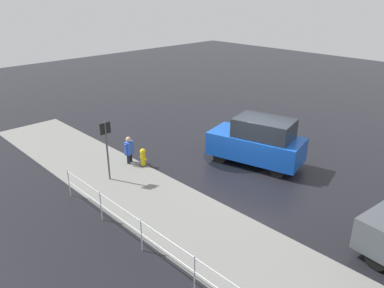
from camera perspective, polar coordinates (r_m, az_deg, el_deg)
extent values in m
plane|color=black|center=(15.38, 9.01, -4.50)|extent=(60.00, 60.00, 0.00)
cube|color=slate|center=(12.66, -2.82, -10.51)|extent=(24.00, 3.20, 0.04)
cube|color=blue|center=(15.97, 9.66, -0.34)|extent=(4.19, 2.58, 0.99)
cube|color=#1E232B|center=(15.55, 10.92, 2.41)|extent=(2.63, 2.01, 0.77)
cylinder|color=black|center=(16.07, 4.32, -1.86)|extent=(0.64, 0.36, 0.60)
cylinder|color=black|center=(17.24, 6.56, -0.19)|extent=(0.64, 0.36, 0.60)
cylinder|color=black|center=(15.17, 12.94, -3.96)|extent=(0.64, 0.36, 0.60)
cylinder|color=black|center=(16.41, 14.66, -2.04)|extent=(0.64, 0.36, 0.60)
cylinder|color=black|center=(11.49, 26.35, -15.41)|extent=(0.62, 0.29, 0.60)
cylinder|color=gold|center=(15.82, -7.45, -2.36)|extent=(0.22, 0.22, 0.62)
sphere|color=gold|center=(15.67, -7.51, -1.16)|extent=(0.26, 0.26, 0.26)
cylinder|color=gold|center=(15.67, -7.11, -2.29)|extent=(0.10, 0.09, 0.09)
cylinder|color=gold|center=(15.91, -7.81, -1.94)|extent=(0.10, 0.09, 0.09)
cylinder|color=#2D2D2D|center=(15.94, -7.40, -3.27)|extent=(0.31, 0.31, 0.06)
cube|color=blue|center=(16.00, -9.60, -0.58)|extent=(0.36, 0.42, 0.55)
sphere|color=tan|center=(15.85, -9.69, 0.70)|extent=(0.22, 0.22, 0.22)
cylinder|color=#1E1E2D|center=(16.26, -9.31, -2.08)|extent=(0.13, 0.13, 0.45)
cylinder|color=#1E1E2D|center=(16.13, -9.66, -2.32)|extent=(0.13, 0.13, 0.45)
cylinder|color=blue|center=(16.18, -9.14, -0.27)|extent=(0.09, 0.09, 0.50)
cylinder|color=blue|center=(15.81, -10.07, -0.89)|extent=(0.09, 0.09, 0.50)
cylinder|color=#B7BABF|center=(9.63, 0.39, -19.12)|extent=(0.04, 0.04, 1.05)
cylinder|color=#B7BABF|center=(10.91, -7.71, -13.60)|extent=(0.04, 0.04, 1.05)
cylinder|color=#B7BABF|center=(12.43, -13.71, -9.16)|extent=(0.04, 0.04, 1.05)
cylinder|color=#B7BABF|center=(14.10, -18.23, -5.66)|extent=(0.04, 0.04, 1.05)
cylinder|color=#B7BABF|center=(10.64, -7.85, -11.54)|extent=(8.52, 0.04, 0.04)
cylinder|color=#B7BABF|center=(10.88, -7.73, -13.38)|extent=(8.52, 0.04, 0.04)
cylinder|color=#4C4C51|center=(14.57, -12.77, -1.17)|extent=(0.07, 0.07, 2.40)
cube|color=black|center=(14.22, -13.10, 2.34)|extent=(0.04, 0.44, 0.44)
cylinder|color=black|center=(16.81, 7.31, -1.95)|extent=(3.23, 3.23, 0.01)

